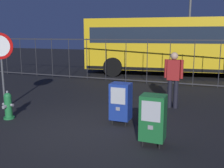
# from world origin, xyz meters

# --- Properties ---
(ground_plane) EXTENTS (60.00, 60.00, 0.00)m
(ground_plane) POSITION_xyz_m (0.00, 0.00, 0.00)
(ground_plane) COLOR black
(fire_hydrant) EXTENTS (0.33, 0.32, 0.75)m
(fire_hydrant) POSITION_xyz_m (-2.18, 0.10, 0.35)
(fire_hydrant) COLOR #1E7238
(fire_hydrant) RESTS_ON ground_plane
(newspaper_box_primary) EXTENTS (0.48, 0.42, 1.02)m
(newspaper_box_primary) POSITION_xyz_m (1.69, -0.18, 0.57)
(newspaper_box_primary) COLOR black
(newspaper_box_primary) RESTS_ON ground_plane
(newspaper_box_secondary) EXTENTS (0.48, 0.42, 1.02)m
(newspaper_box_secondary) POSITION_xyz_m (0.69, 0.79, 0.57)
(newspaper_box_secondary) COLOR black
(newspaper_box_secondary) RESTS_ON ground_plane
(stop_sign) EXTENTS (0.71, 0.31, 2.23)m
(stop_sign) POSITION_xyz_m (-3.01, 0.84, 1.60)
(stop_sign) COLOR #4C4F54
(stop_sign) RESTS_ON ground_plane
(pedestrian) EXTENTS (0.55, 0.22, 1.67)m
(pedestrian) POSITION_xyz_m (1.67, 2.69, 0.95)
(pedestrian) COLOR black
(pedestrian) RESTS_ON ground_plane
(fence_barrier) EXTENTS (18.03, 0.04, 2.00)m
(fence_barrier) POSITION_xyz_m (-0.00, 6.34, 1.02)
(fence_barrier) COLOR #2D2D33
(fence_barrier) RESTS_ON ground_plane
(bus_near) EXTENTS (10.73, 3.81, 3.00)m
(bus_near) POSITION_xyz_m (1.35, 9.34, 1.71)
(bus_near) COLOR gold
(bus_near) RESTS_ON ground_plane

